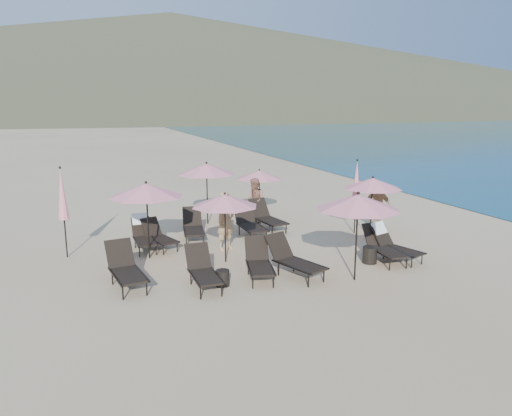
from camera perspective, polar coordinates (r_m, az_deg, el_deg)
name	(u,v)px	position (r m, az deg, el deg)	size (l,w,h in m)	color
ground	(307,271)	(14.17, 5.84, -7.14)	(800.00, 800.00, 0.00)	#D6BA8C
volcanic_headland	(189,63)	(324.63, -7.62, 16.15)	(690.00, 690.00, 55.00)	brown
lounger_0	(126,268)	(13.25, -14.69, -6.63)	(0.91, 1.92, 1.06)	black
lounger_1	(203,270)	(12.88, -6.08, -7.04)	(0.68, 1.70, 0.97)	black
lounger_2	(259,261)	(13.45, 0.35, -6.11)	(1.04, 1.80, 0.98)	black
lounger_3	(293,259)	(13.59, 4.31, -5.79)	(1.23, 1.95, 1.05)	black
lounger_4	(383,246)	(15.26, 14.35, -4.21)	(0.77, 1.77, 0.99)	black
lounger_5	(393,243)	(15.52, 15.44, -3.90)	(1.03, 1.73, 1.02)	black
lounger_6	(143,234)	(16.39, -12.77, -2.88)	(0.63, 1.67, 1.03)	black
lounger_7	(159,236)	(16.35, -11.07, -3.10)	(1.04, 1.66, 0.90)	black
lounger_8	(193,226)	(17.17, -7.20, -2.06)	(0.97, 1.83, 1.00)	black
lounger_9	(250,223)	(17.38, -0.74, -1.68)	(0.72, 1.85, 1.06)	black
lounger_10	(267,217)	(18.27, 1.26, -1.00)	(0.95, 1.91, 1.05)	black
umbrella_open_0	(146,190)	(15.01, -12.43, 2.00)	(2.20, 2.20, 2.36)	black
umbrella_open_1	(225,201)	(14.38, -3.58, 0.86)	(1.95, 1.95, 2.10)	black
umbrella_open_2	(373,183)	(17.39, 13.18, 2.76)	(2.01, 2.01, 2.16)	black
umbrella_open_3	(207,169)	(18.94, -5.67, 4.45)	(2.23, 2.23, 2.40)	black
umbrella_open_4	(259,175)	(19.86, 0.39, 3.82)	(1.85, 1.85, 1.99)	black
umbrella_open_5	(358,202)	(13.10, 11.57, 0.66)	(2.23, 2.23, 2.40)	black
umbrella_closed_0	(356,182)	(17.86, 11.40, 2.93)	(0.31, 0.31, 2.67)	black
umbrella_closed_1	(62,195)	(15.86, -21.28, 1.43)	(0.33, 0.33, 2.78)	black
side_table_0	(223,278)	(12.97, -3.84, -7.99)	(0.36, 0.36, 0.42)	black
side_table_1	(370,255)	(15.04, 12.87, -5.26)	(0.43, 0.43, 0.49)	black
beachgoer_a	(226,221)	(15.79, -3.47, -1.47)	(0.69, 0.45, 1.89)	tan
beachgoer_b	(255,201)	(19.18, -0.14, 0.82)	(0.85, 0.66, 1.75)	#A46A54
beachgoer_c	(378,206)	(18.54, 13.79, 0.22)	(1.09, 0.45, 1.85)	tan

